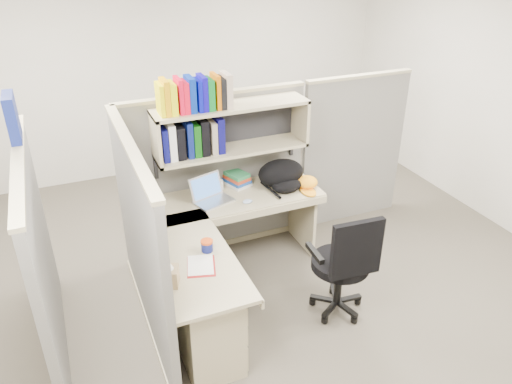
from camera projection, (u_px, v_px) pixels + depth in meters
name	position (u px, v px, depth m)	size (l,w,h in m)	color
ground	(252.00, 297.00, 4.47)	(6.00, 6.00, 0.00)	#3A352D
room_shell	(251.00, 126.00, 3.71)	(6.00, 6.00, 6.00)	#B5B1A3
cubicle	(192.00, 193.00, 4.28)	(3.79, 1.84, 1.95)	#5C5C57
desk	(217.00, 288.00, 3.89)	(1.74, 1.75, 0.73)	tan
laptop	(213.00, 190.00, 4.45)	(0.33, 0.33, 0.24)	#BBBBC0
backpack	(284.00, 176.00, 4.69)	(0.45, 0.35, 0.27)	black
orange_cap	(307.00, 182.00, 4.74)	(0.20, 0.24, 0.11)	orange
snack_canister	(207.00, 245.00, 3.80)	(0.09, 0.09, 0.09)	navy
tissue_box	(168.00, 272.00, 3.42)	(0.13, 0.13, 0.21)	tan
mouse	(248.00, 201.00, 4.48)	(0.09, 0.06, 0.03)	#92AAD0
paper_cup	(220.00, 185.00, 4.71)	(0.06, 0.06, 0.09)	silver
book_stack	(237.00, 179.00, 4.79)	(0.19, 0.25, 0.12)	slate
loose_paper	(200.00, 265.00, 3.66)	(0.19, 0.25, 0.00)	white
task_chair	(342.00, 279.00, 4.11)	(0.54, 0.50, 1.01)	black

